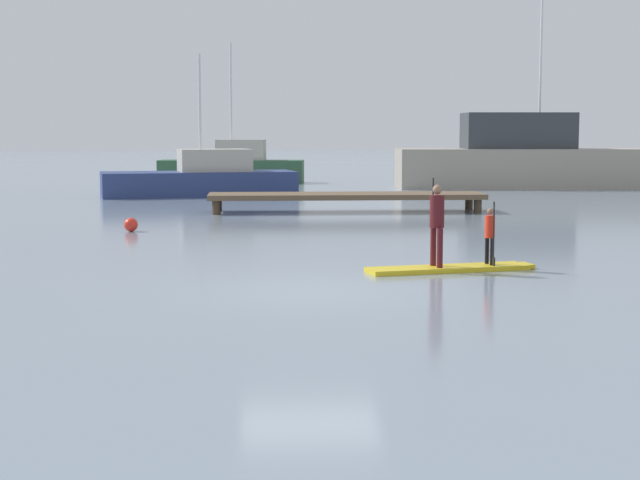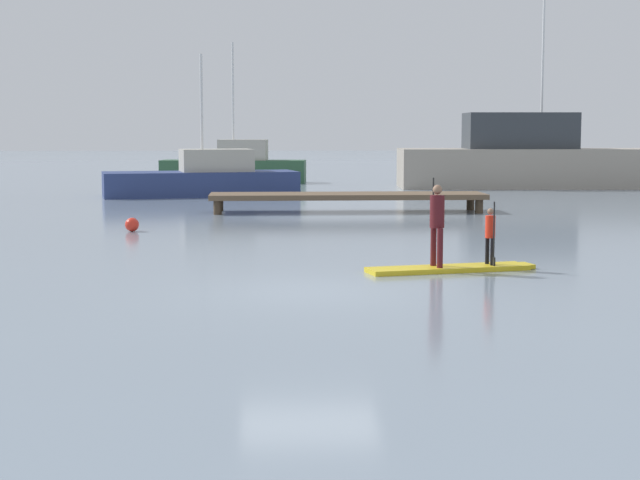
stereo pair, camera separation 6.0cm
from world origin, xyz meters
name	(u,v)px [view 2 (the right image)]	position (x,y,z in m)	size (l,w,h in m)	color
ground_plane	(309,291)	(0.00, 0.00, 0.00)	(240.00, 240.00, 0.00)	gray
paddleboard_near	(451,269)	(3.05, 2.44, 0.05)	(3.62, 1.44, 0.10)	gold
paddler_adult	(437,220)	(2.72, 2.38, 1.07)	(0.35, 0.52, 1.82)	#4C1419
paddler_child_solo	(490,233)	(3.89, 2.62, 0.77)	(0.25, 0.40, 1.33)	black
fishing_boat_white_large	(536,160)	(12.85, 31.58, 1.36)	(14.20, 4.61, 9.95)	#9E9384
fishing_boat_green_midground	(235,167)	(-2.31, 36.95, 0.87)	(8.02, 2.66, 7.58)	#2D5638
motor_boat_small_navy	(204,179)	(-3.41, 26.13, 0.75)	(8.73, 4.23, 6.16)	navy
floating_dock	(348,196)	(2.16, 17.16, 0.56)	(9.67, 2.05, 0.66)	brown
mooring_buoy_near	(132,225)	(-4.56, 10.85, 0.20)	(0.40, 0.40, 0.40)	red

